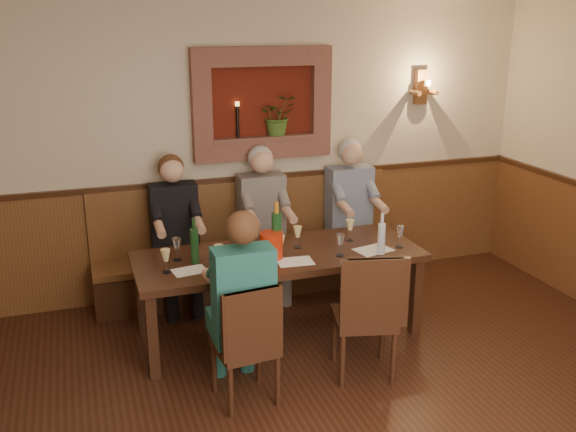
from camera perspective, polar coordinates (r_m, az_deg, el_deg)
name	(u,v)px	position (r m, az deg, el deg)	size (l,w,h in m)	color
room_shell	(386,168)	(3.41, 8.74, 4.23)	(6.04, 6.04, 2.82)	beige
wainscoting	(376,385)	(3.92, 7.84, -14.65)	(6.02, 6.02, 1.15)	brown
wall_niche	(267,108)	(6.21, -1.90, 9.55)	(1.36, 0.30, 1.06)	#54160C
wall_sconce	(422,88)	(6.85, 11.79, 11.09)	(0.25, 0.20, 0.35)	brown
dining_table	(279,261)	(5.41, -0.83, -4.04)	(2.40, 0.90, 0.75)	black
bench	(249,261)	(6.38, -3.44, -4.01)	(3.00, 0.45, 1.11)	#381E0F
chair_near_left	(246,366)	(4.69, -3.74, -13.19)	(0.45, 0.45, 0.93)	black
chair_near_right	(364,339)	(5.02, 6.77, -10.77)	(0.54, 0.54, 1.02)	black
person_bench_left	(177,246)	(6.05, -9.84, -2.69)	(0.43, 0.53, 1.45)	black
person_bench_mid	(264,236)	(6.22, -2.12, -1.75)	(0.44, 0.54, 1.48)	#4F4948
person_bench_right	(352,225)	(6.52, 5.71, -0.84)	(0.45, 0.55, 1.49)	navy
person_chair_front	(241,319)	(4.63, -4.19, -9.15)	(0.42, 0.51, 1.42)	navy
spittoon_bucket	(271,246)	(5.24, -1.50, -2.64)	(0.19, 0.19, 0.22)	#BA250B
wine_bottle_green_a	(277,233)	(5.29, -1.01, -1.50)	(0.09, 0.09, 0.45)	#19471E
wine_bottle_green_b	(195,245)	(5.18, -8.30, -2.57)	(0.08, 0.08, 0.37)	#19471E
water_bottle	(381,238)	(5.38, 8.31, -1.91)	(0.08, 0.08, 0.35)	silver
tasting_sheet_a	(190,271)	(5.07, -8.74, -4.83)	(0.26, 0.19, 0.00)	white
tasting_sheet_b	(295,261)	(5.20, 0.64, -4.06)	(0.29, 0.20, 0.00)	white
tasting_sheet_c	(373,250)	(5.50, 7.59, -2.99)	(0.31, 0.22, 0.00)	white
tasting_sheet_d	(233,272)	(5.01, -4.95, -4.95)	(0.28, 0.20, 0.00)	white
wine_glass_0	(350,230)	(5.68, 5.53, -1.26)	(0.08, 0.08, 0.19)	#F6E393
wine_glass_1	(166,261)	(5.04, -10.80, -3.96)	(0.08, 0.08, 0.19)	#F6E393
wine_glass_2	(263,255)	(5.08, -2.27, -3.47)	(0.08, 0.08, 0.19)	#F6E393
wine_glass_3	(297,237)	(5.47, 0.85, -1.88)	(0.08, 0.08, 0.19)	#F6E393
wine_glass_4	(177,249)	(5.27, -9.83, -2.93)	(0.08, 0.08, 0.19)	white
wine_glass_5	(340,245)	(5.30, 4.67, -2.59)	(0.08, 0.08, 0.19)	white
wine_glass_6	(245,243)	(5.34, -3.81, -2.42)	(0.08, 0.08, 0.19)	white
wine_glass_7	(219,257)	(5.07, -6.16, -3.60)	(0.08, 0.08, 0.19)	#F6E393
wine_glass_8	(400,237)	(5.57, 9.91, -1.82)	(0.08, 0.08, 0.19)	white
wine_glass_9	(280,246)	(5.26, -0.67, -2.71)	(0.08, 0.08, 0.19)	#F6E393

